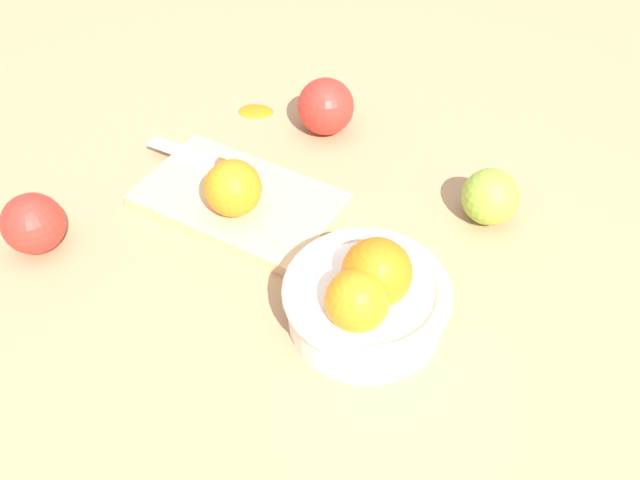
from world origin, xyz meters
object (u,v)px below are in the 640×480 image
orange_on_board (233,188)px  apple_front_left (490,197)px  apple_back_right (33,224)px  bowl (367,297)px  apple_front_right (326,107)px  knife (212,161)px  cutting_board (239,201)px

orange_on_board → apple_front_left: 0.31m
orange_on_board → apple_back_right: 0.24m
bowl → apple_front_right: (0.22, -0.27, -0.00)m
bowl → knife: (0.29, -0.11, -0.02)m
bowl → cutting_board: 0.24m
knife → apple_front_right: 0.18m
cutting_board → apple_back_right: 0.25m
bowl → apple_front_right: bowl is taller
bowl → cutting_board: size_ratio=0.72×
cutting_board → apple_front_right: 0.20m
apple_front_left → apple_front_right: bearing=-10.7°
bowl → knife: size_ratio=1.16×
knife → apple_front_left: size_ratio=2.21×
cutting_board → apple_front_right: (-0.01, -0.19, 0.03)m
bowl → apple_back_right: bearing=15.0°
knife → apple_front_left: bearing=-162.1°
cutting_board → orange_on_board: 0.05m
orange_on_board → apple_front_left: (-0.27, -0.17, -0.02)m
orange_on_board → apple_back_right: orange_on_board is taller
apple_front_right → bowl: bearing=128.4°
cutting_board → knife: size_ratio=1.60×
knife → apple_front_left: 0.36m
bowl → orange_on_board: 0.22m
cutting_board → apple_front_left: size_ratio=3.54×
bowl → knife: bearing=-20.6°
orange_on_board → apple_front_right: orange_on_board is taller
orange_on_board → cutting_board: bearing=-61.7°
bowl → apple_front_right: 0.35m
bowl → apple_back_right: size_ratio=2.45×
cutting_board → apple_front_left: (-0.28, -0.14, 0.03)m
apple_front_left → orange_on_board: bearing=32.1°
cutting_board → apple_back_right: (0.16, 0.18, 0.03)m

